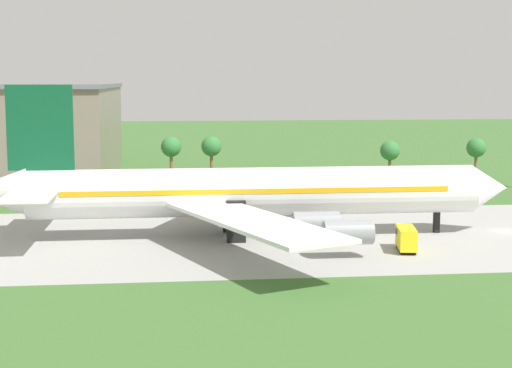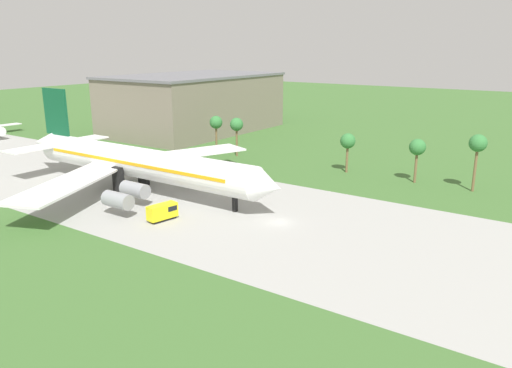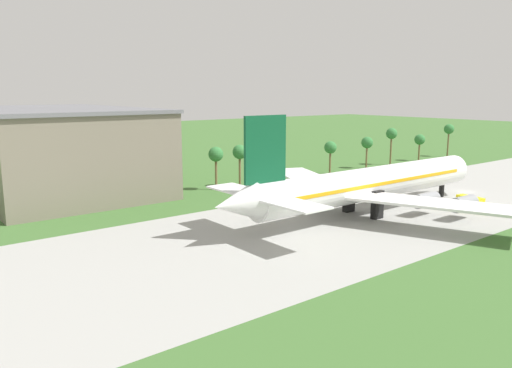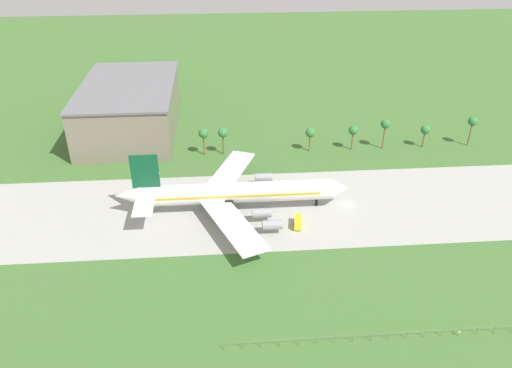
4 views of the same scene
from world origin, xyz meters
TOP-DOWN VIEW (x-y plane):
  - ground_plane at (0.00, 0.00)m, footprint 600.00×600.00m
  - taxiway_strip at (0.00, 0.00)m, footprint 320.00×44.00m
  - jet_airliner at (-35.58, 0.36)m, footprint 71.27×61.52m
  - baggage_tug at (-17.27, -10.41)m, footprint 2.89×5.65m
  - terminal_building at (-75.11, 64.29)m, footprint 36.72×61.20m
  - palm_tree_row at (6.07, 39.01)m, footprint 105.93×3.60m

SIDE VIEW (x-z plane):
  - ground_plane at x=0.00m, z-range 0.00..0.00m
  - taxiway_strip at x=0.00m, z-range 0.00..0.02m
  - baggage_tug at x=-17.27m, z-range 0.10..2.99m
  - jet_airliner at x=-35.58m, z-range -4.04..15.83m
  - palm_tree_row at x=6.07m, z-range 2.44..14.45m
  - terminal_building at x=-75.11m, z-range 0.02..19.73m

